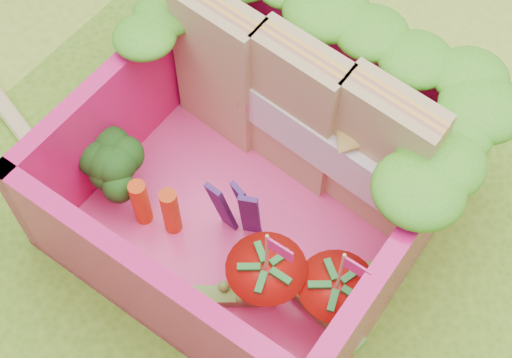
{
  "coord_description": "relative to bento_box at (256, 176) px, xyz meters",
  "views": [
    {
      "loc": [
        0.84,
        -1.13,
        2.6
      ],
      "look_at": [
        0.0,
        0.05,
        0.28
      ],
      "focal_mm": 50.0,
      "sensor_mm": 36.0,
      "label": 1
    }
  ],
  "objects": [
    {
      "name": "bento_box",
      "position": [
        0.0,
        0.0,
        0.0
      ],
      "size": [
        1.3,
        1.3,
        0.55
      ],
      "color": "#E21367",
      "rests_on": "placemat"
    },
    {
      "name": "placemat",
      "position": [
        -0.0,
        -0.05,
        -0.29
      ],
      "size": [
        2.6,
        2.6,
        0.03
      ],
      "primitive_type": "cube",
      "color": "#639822",
      "rests_on": "ground"
    },
    {
      "name": "strawberry_right",
      "position": [
        0.5,
        -0.23,
        -0.08
      ],
      "size": [
        0.28,
        0.28,
        0.52
      ],
      "color": "red",
      "rests_on": "bento_floor"
    },
    {
      "name": "carrot_sticks",
      "position": [
        -0.27,
        -0.29,
        -0.1
      ],
      "size": [
        0.19,
        0.11,
        0.25
      ],
      "color": "#D84912",
      "rests_on": "bento_floor"
    },
    {
      "name": "sandwich_stack",
      "position": [
        0.0,
        0.27,
        0.11
      ],
      "size": [
        1.24,
        0.28,
        0.68
      ],
      "color": "tan",
      "rests_on": "bento_floor"
    },
    {
      "name": "purple_wedges",
      "position": [
        0.03,
        -0.14,
        -0.04
      ],
      "size": [
        0.18,
        0.08,
        0.38
      ],
      "color": "#38164F",
      "rests_on": "bento_floor"
    },
    {
      "name": "lettuce_ruffle",
      "position": [
        -0.0,
        0.45,
        0.33
      ],
      "size": [
        1.43,
        0.77,
        0.11
      ],
      "color": "#43961B",
      "rests_on": "bento_box"
    },
    {
      "name": "bento_floor",
      "position": [
        -0.0,
        -0.0,
        -0.25
      ],
      "size": [
        1.3,
        1.3,
        0.05
      ],
      "primitive_type": "cube",
      "color": "#FA3F8F",
      "rests_on": "placemat"
    },
    {
      "name": "snap_peas",
      "position": [
        0.39,
        -0.22,
        -0.2
      ],
      "size": [
        0.65,
        0.61,
        0.05
      ],
      "color": "#67AF37",
      "rests_on": "bento_floor"
    },
    {
      "name": "broccoli",
      "position": [
        -0.5,
        -0.27,
        -0.05
      ],
      "size": [
        0.33,
        0.33,
        0.25
      ],
      "color": "#648D44",
      "rests_on": "bento_floor"
    },
    {
      "name": "ground",
      "position": [
        -0.0,
        -0.05,
        -0.31
      ],
      "size": [
        14.0,
        14.0,
        0.0
      ],
      "primitive_type": "plane",
      "color": "#94B934",
      "rests_on": "ground"
    },
    {
      "name": "chopsticks",
      "position": [
        -1.01,
        -0.29,
        -0.25
      ],
      "size": [
        2.16,
        0.67,
        0.05
      ],
      "color": "#E8D07F",
      "rests_on": "placemat"
    },
    {
      "name": "strawberry_left",
      "position": [
        0.27,
        -0.32,
        -0.08
      ],
      "size": [
        0.28,
        0.28,
        0.52
      ],
      "color": "red",
      "rests_on": "bento_floor"
    }
  ]
}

